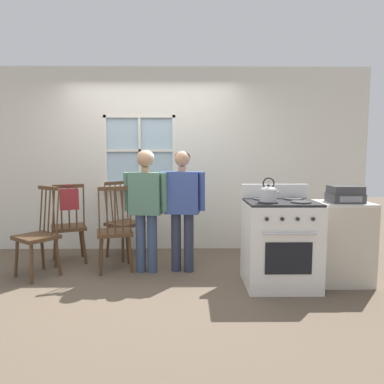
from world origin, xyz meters
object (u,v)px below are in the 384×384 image
object	(u,v)px
person_elderly_left	(146,199)
kettle	(268,193)
chair_by_window	(69,227)
stove	(280,243)
chair_near_stove	(124,223)
side_counter	(342,242)
potted_plant	(149,180)
person_teen_center	(182,200)
stereo	(345,194)
chair_near_wall	(115,233)
handbag	(69,199)
chair_center_cluster	(38,236)

from	to	relation	value
person_elderly_left	kettle	bearing A→B (deg)	-13.86
chair_by_window	stove	xyz separation A→B (m)	(2.56, -0.82, 0.00)
chair_near_stove	person_elderly_left	size ratio (longest dim) A/B	0.71
side_counter	person_elderly_left	bearing A→B (deg)	171.12
chair_by_window	person_elderly_left	bearing A→B (deg)	136.84
chair_near_stove	potted_plant	xyz separation A→B (m)	(0.32, 0.34, 0.58)
person_teen_center	person_elderly_left	bearing A→B (deg)	-167.80
chair_by_window	stereo	world-z (taller)	stereo
chair_by_window	stove	bearing A→B (deg)	138.37
kettle	chair_near_wall	bearing A→B (deg)	159.58
chair_near_stove	kettle	size ratio (longest dim) A/B	4.26
chair_by_window	side_counter	distance (m)	3.36
chair_by_window	stereo	xyz separation A→B (m)	(3.28, -0.74, 0.52)
kettle	handbag	size ratio (longest dim) A/B	0.80
stereo	handbag	bearing A→B (deg)	170.60
person_elderly_left	side_counter	distance (m)	2.29
stereo	chair_by_window	bearing A→B (deg)	167.28
person_elderly_left	stereo	xyz separation A→B (m)	(2.22, -0.37, 0.10)
handbag	potted_plant	bearing A→B (deg)	42.84
stove	side_counter	bearing A→B (deg)	8.11
stove	side_counter	size ratio (longest dim) A/B	1.20
chair_by_window	kettle	size ratio (longest dim) A/B	4.26
chair_center_cluster	person_teen_center	size ratio (longest dim) A/B	0.72
chair_center_cluster	chair_by_window	bearing A→B (deg)	107.86
chair_by_window	chair_center_cluster	distance (m)	0.53
chair_near_stove	stove	xyz separation A→B (m)	(1.89, -1.10, 0.00)
person_teen_center	side_counter	size ratio (longest dim) A/B	1.63
kettle	stove	bearing A→B (deg)	37.96
chair_center_cluster	potted_plant	distance (m)	1.72
chair_near_wall	person_elderly_left	world-z (taller)	person_elderly_left
side_counter	person_teen_center	bearing A→B (deg)	168.22
person_teen_center	side_counter	xyz separation A→B (m)	(1.78, -0.37, -0.43)
person_teen_center	stereo	world-z (taller)	person_teen_center
chair_near_wall	stove	bearing A→B (deg)	149.49
person_elderly_left	stereo	bearing A→B (deg)	0.34
chair_by_window	person_teen_center	world-z (taller)	person_teen_center
chair_near_wall	side_counter	xyz separation A→B (m)	(2.61, -0.41, -0.02)
chair_near_wall	side_counter	distance (m)	2.64
chair_near_stove	person_teen_center	distance (m)	1.12
stereo	side_counter	bearing A→B (deg)	90.00
chair_near_stove	side_counter	bearing A→B (deg)	-70.65
stove	stereo	size ratio (longest dim) A/B	3.19
potted_plant	handbag	world-z (taller)	potted_plant
stove	side_counter	world-z (taller)	stove
chair_center_cluster	person_teen_center	world-z (taller)	person_teen_center
kettle	person_elderly_left	bearing A→B (deg)	156.40
handbag	side_counter	distance (m)	3.26
chair_near_stove	person_teen_center	size ratio (longest dim) A/B	0.72
stereo	person_elderly_left	bearing A→B (deg)	170.59
chair_center_cluster	person_teen_center	xyz separation A→B (m)	(1.68, 0.15, 0.40)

